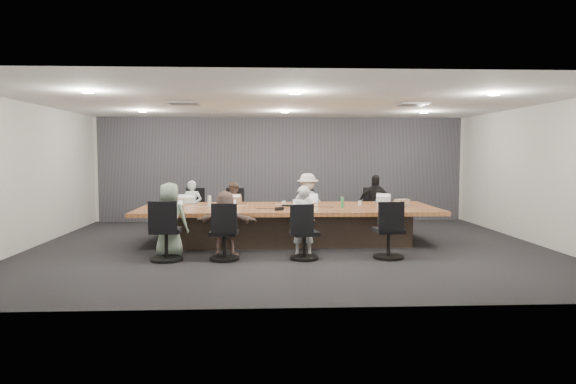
{
  "coord_description": "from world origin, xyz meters",
  "views": [
    {
      "loc": [
        -0.5,
        -9.93,
        1.82
      ],
      "look_at": [
        0.0,
        0.4,
        1.05
      ],
      "focal_mm": 32.0,
      "sensor_mm": 36.0,
      "label": 1
    }
  ],
  "objects_px": {
    "laptop_3": "(380,202)",
    "bottle_green_left": "(166,199)",
    "laptop_5": "(228,211)",
    "chair_4": "(166,235)",
    "laptop_2": "(310,202)",
    "chair_0": "(194,214)",
    "chair_7": "(389,235)",
    "person_0": "(192,207)",
    "person_4": "(170,220)",
    "bottle_green_right": "(342,202)",
    "laptop_1": "(234,203)",
    "chair_6": "(304,238)",
    "chair_1": "(236,214)",
    "person_2": "(308,203)",
    "laptop_6": "(301,211)",
    "laptop_4": "(175,211)",
    "mug_brown": "(156,205)",
    "person_1": "(235,207)",
    "conference_table": "(288,223)",
    "laptop_0": "(189,203)",
    "chair_3": "(371,213)",
    "chair_2": "(306,215)",
    "person_6": "(303,221)",
    "bottle_clear": "(209,201)",
    "canvas_bag": "(402,203)",
    "snack_packet": "(388,206)",
    "chair_5": "(224,237)",
    "stapler": "(279,209)",
    "person_5": "(226,223)",
    "person_3": "(375,203)"
  },
  "relations": [
    {
      "from": "chair_4",
      "to": "laptop_1",
      "type": "height_order",
      "value": "chair_4"
    },
    {
      "from": "laptop_5",
      "to": "chair_4",
      "type": "bearing_deg",
      "value": -138.61
    },
    {
      "from": "chair_6",
      "to": "laptop_6",
      "type": "xyz_separation_m",
      "value": [
        0.0,
        0.9,
        0.37
      ]
    },
    {
      "from": "conference_table",
      "to": "mug_brown",
      "type": "distance_m",
      "value": 2.68
    },
    {
      "from": "person_5",
      "to": "laptop_5",
      "type": "relative_size",
      "value": 3.89
    },
    {
      "from": "chair_2",
      "to": "chair_4",
      "type": "height_order",
      "value": "chair_4"
    },
    {
      "from": "chair_0",
      "to": "bottle_green_right",
      "type": "height_order",
      "value": "bottle_green_right"
    },
    {
      "from": "person_0",
      "to": "laptop_4",
      "type": "relative_size",
      "value": 4.12
    },
    {
      "from": "laptop_5",
      "to": "bottle_green_left",
      "type": "height_order",
      "value": "bottle_green_left"
    },
    {
      "from": "laptop_6",
      "to": "laptop_5",
      "type": "bearing_deg",
      "value": 169.7
    },
    {
      "from": "conference_table",
      "to": "person_3",
      "type": "relative_size",
      "value": 4.49
    },
    {
      "from": "laptop_1",
      "to": "chair_3",
      "type": "bearing_deg",
      "value": -163.68
    },
    {
      "from": "chair_0",
      "to": "chair_7",
      "type": "bearing_deg",
      "value": 138.02
    },
    {
      "from": "laptop_2",
      "to": "snack_packet",
      "type": "height_order",
      "value": "snack_packet"
    },
    {
      "from": "laptop_0",
      "to": "snack_packet",
      "type": "height_order",
      "value": "snack_packet"
    },
    {
      "from": "laptop_2",
      "to": "laptop_4",
      "type": "height_order",
      "value": "same"
    },
    {
      "from": "laptop_1",
      "to": "mug_brown",
      "type": "xyz_separation_m",
      "value": [
        -1.5,
        -0.92,
        0.05
      ]
    },
    {
      "from": "person_6",
      "to": "mug_brown",
      "type": "bearing_deg",
      "value": -27.2
    },
    {
      "from": "bottle_green_right",
      "to": "mug_brown",
      "type": "bearing_deg",
      "value": 177.45
    },
    {
      "from": "person_6",
      "to": "stapler",
      "type": "bearing_deg",
      "value": -62.8
    },
    {
      "from": "person_4",
      "to": "bottle_clear",
      "type": "bearing_deg",
      "value": -103.33
    },
    {
      "from": "person_1",
      "to": "laptop_3",
      "type": "bearing_deg",
      "value": 2.81
    },
    {
      "from": "chair_6",
      "to": "canvas_bag",
      "type": "relative_size",
      "value": 2.69
    },
    {
      "from": "bottle_green_right",
      "to": "laptop_0",
      "type": "bearing_deg",
      "value": 161.29
    },
    {
      "from": "chair_1",
      "to": "mug_brown",
      "type": "relative_size",
      "value": 7.16
    },
    {
      "from": "chair_0",
      "to": "person_2",
      "type": "relative_size",
      "value": 0.59
    },
    {
      "from": "bottle_green_left",
      "to": "person_0",
      "type": "bearing_deg",
      "value": 64.63
    },
    {
      "from": "laptop_1",
      "to": "chair_6",
      "type": "bearing_deg",
      "value": 119.33
    },
    {
      "from": "person_1",
      "to": "mug_brown",
      "type": "height_order",
      "value": "person_1"
    },
    {
      "from": "laptop_0",
      "to": "laptop_5",
      "type": "relative_size",
      "value": 1.15
    },
    {
      "from": "chair_6",
      "to": "person_6",
      "type": "height_order",
      "value": "person_6"
    },
    {
      "from": "laptop_0",
      "to": "chair_7",
      "type": "bearing_deg",
      "value": 136.78
    },
    {
      "from": "chair_0",
      "to": "person_4",
      "type": "relative_size",
      "value": 0.62
    },
    {
      "from": "bottle_green_right",
      "to": "chair_2",
      "type": "bearing_deg",
      "value": 105.58
    },
    {
      "from": "person_6",
      "to": "laptop_2",
      "type": "bearing_deg",
      "value": -102.41
    },
    {
      "from": "chair_5",
      "to": "snack_packet",
      "type": "distance_m",
      "value": 3.56
    },
    {
      "from": "chair_1",
      "to": "person_2",
      "type": "distance_m",
      "value": 1.74
    },
    {
      "from": "conference_table",
      "to": "snack_packet",
      "type": "bearing_deg",
      "value": -5.12
    },
    {
      "from": "conference_table",
      "to": "person_2",
      "type": "bearing_deg",
      "value": 68.72
    },
    {
      "from": "person_4",
      "to": "bottle_green_right",
      "type": "xyz_separation_m",
      "value": [
        3.24,
        1.06,
        0.19
      ]
    },
    {
      "from": "chair_2",
      "to": "mug_brown",
      "type": "height_order",
      "value": "mug_brown"
    },
    {
      "from": "chair_6",
      "to": "chair_7",
      "type": "height_order",
      "value": "chair_7"
    },
    {
      "from": "chair_2",
      "to": "bottle_green_left",
      "type": "bearing_deg",
      "value": 18.13
    },
    {
      "from": "chair_1",
      "to": "person_2",
      "type": "height_order",
      "value": "person_2"
    },
    {
      "from": "chair_0",
      "to": "chair_4",
      "type": "xyz_separation_m",
      "value": [
        -0.03,
        -3.4,
        0.03
      ]
    },
    {
      "from": "chair_2",
      "to": "bottle_clear",
      "type": "xyz_separation_m",
      "value": [
        -2.13,
        -1.62,
        0.5
      ]
    },
    {
      "from": "laptop_3",
      "to": "bottle_green_left",
      "type": "xyz_separation_m",
      "value": [
        -4.64,
        -0.33,
        0.12
      ]
    },
    {
      "from": "laptop_6",
      "to": "chair_1",
      "type": "bearing_deg",
      "value": 108.2
    },
    {
      "from": "chair_4",
      "to": "laptop_2",
      "type": "height_order",
      "value": "chair_4"
    },
    {
      "from": "person_4",
      "to": "laptop_6",
      "type": "relative_size",
      "value": 3.84
    }
  ]
}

